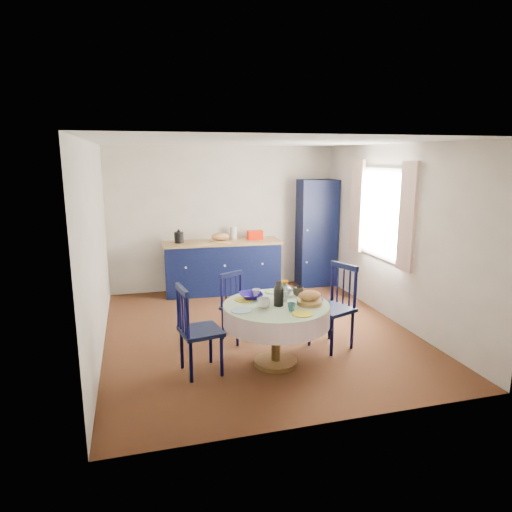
% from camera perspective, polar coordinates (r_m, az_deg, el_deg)
% --- Properties ---
extents(floor, '(4.50, 4.50, 0.00)m').
position_cam_1_polar(floor, '(6.27, 0.26, -9.42)').
color(floor, black).
rests_on(floor, ground).
extents(ceiling, '(4.50, 4.50, 0.00)m').
position_cam_1_polar(ceiling, '(5.82, 0.29, 14.06)').
color(ceiling, white).
rests_on(ceiling, wall_back).
extents(wall_back, '(4.00, 0.02, 2.50)m').
position_cam_1_polar(wall_back, '(8.08, -4.02, 4.70)').
color(wall_back, silver).
rests_on(wall_back, floor).
extents(wall_left, '(0.02, 4.50, 2.50)m').
position_cam_1_polar(wall_left, '(5.73, -19.38, 0.80)').
color(wall_left, silver).
rests_on(wall_left, floor).
extents(wall_right, '(0.02, 4.50, 2.50)m').
position_cam_1_polar(wall_right, '(6.73, 16.93, 2.62)').
color(wall_right, silver).
rests_on(wall_right, floor).
extents(window, '(0.10, 1.74, 1.45)m').
position_cam_1_polar(window, '(6.92, 15.43, 5.27)').
color(window, white).
rests_on(window, wall_right).
extents(kitchen_counter, '(2.05, 0.74, 1.14)m').
position_cam_1_polar(kitchen_counter, '(7.93, -4.23, -1.23)').
color(kitchen_counter, black).
rests_on(kitchen_counter, floor).
extents(pantry_cabinet, '(0.70, 0.52, 1.92)m').
position_cam_1_polar(pantry_cabinet, '(8.37, 7.58, 2.89)').
color(pantry_cabinet, black).
rests_on(pantry_cabinet, floor).
extents(dining_table, '(1.19, 1.19, 1.00)m').
position_cam_1_polar(dining_table, '(5.15, 2.64, -7.26)').
color(dining_table, brown).
rests_on(dining_table, floor).
extents(chair_left, '(0.49, 0.51, 1.00)m').
position_cam_1_polar(chair_left, '(5.02, -7.42, -9.08)').
color(chair_left, black).
rests_on(chair_left, floor).
extents(chair_far, '(0.51, 0.50, 0.87)m').
position_cam_1_polar(chair_far, '(5.91, -2.33, -6.29)').
color(chair_far, black).
rests_on(chair_far, floor).
extents(chair_right, '(0.58, 0.60, 1.04)m').
position_cam_1_polar(chair_right, '(5.72, 9.74, -6.15)').
color(chair_right, black).
rests_on(chair_right, floor).
extents(mug_a, '(0.14, 0.14, 0.11)m').
position_cam_1_polar(mug_a, '(4.97, 0.98, -5.87)').
color(mug_a, silver).
rests_on(mug_a, dining_table).
extents(mug_b, '(0.09, 0.09, 0.09)m').
position_cam_1_polar(mug_b, '(4.89, 4.48, -6.36)').
color(mug_b, '#2F646D').
rests_on(mug_b, dining_table).
extents(mug_c, '(0.13, 0.13, 0.10)m').
position_cam_1_polar(mug_c, '(5.41, 5.29, -4.43)').
color(mug_c, black).
rests_on(mug_c, dining_table).
extents(mug_d, '(0.10, 0.10, 0.09)m').
position_cam_1_polar(mug_d, '(5.35, 0.04, -4.63)').
color(mug_d, silver).
rests_on(mug_d, dining_table).
extents(cobalt_bowl, '(0.27, 0.27, 0.07)m').
position_cam_1_polar(cobalt_bowl, '(5.28, -0.62, -5.00)').
color(cobalt_bowl, navy).
rests_on(cobalt_bowl, dining_table).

